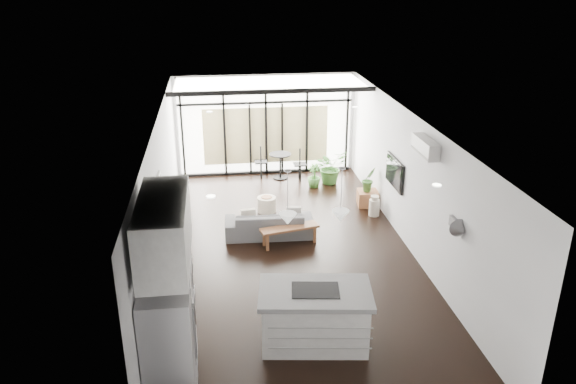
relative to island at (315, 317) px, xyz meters
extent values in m
cube|color=black|center=(0.02, 2.95, -0.47)|extent=(5.00, 10.00, 0.00)
cube|color=silver|center=(0.02, 2.95, 2.33)|extent=(5.00, 10.00, 0.00)
cube|color=silver|center=(-2.48, 2.95, 0.93)|extent=(0.02, 10.00, 2.80)
cube|color=silver|center=(2.52, 2.95, 0.93)|extent=(0.02, 10.00, 2.80)
cube|color=silver|center=(0.02, 7.95, 0.93)|extent=(5.00, 0.02, 2.80)
cube|color=silver|center=(0.02, -2.05, 0.93)|extent=(5.00, 0.02, 2.80)
cube|color=black|center=(0.02, 7.83, 0.93)|extent=(5.00, 0.20, 2.80)
cube|color=silver|center=(0.02, 6.95, 2.30)|extent=(4.70, 1.90, 0.06)
cube|color=beige|center=(0.02, 7.90, 0.63)|extent=(3.50, 0.02, 1.60)
cube|color=white|center=(0.00, 0.00, 0.00)|extent=(1.84, 1.24, 0.94)
cube|color=black|center=(0.00, 0.00, 0.48)|extent=(0.78, 0.57, 0.01)
cube|color=gray|center=(-2.14, -0.95, 0.38)|extent=(0.66, 0.82, 1.70)
cube|color=white|center=(-2.11, -0.20, 0.63)|extent=(0.57, 0.59, 2.19)
cube|color=white|center=(-2.10, -0.55, 1.88)|extent=(0.62, 1.75, 0.86)
cone|color=silver|center=(-0.38, 0.30, 1.55)|extent=(0.26, 0.26, 0.18)
cone|color=silver|center=(0.42, 0.30, 1.55)|extent=(0.26, 0.26, 0.18)
imported|color=#515154|center=(-0.32, 3.87, -0.09)|extent=(1.94, 0.64, 0.75)
cube|color=brown|center=(0.07, 3.38, -0.27)|extent=(1.29, 0.58, 0.40)
cylinder|color=beige|center=(-0.25, 5.16, -0.29)|extent=(0.50, 0.50, 0.36)
cube|color=brown|center=(2.27, 5.21, -0.28)|extent=(0.54, 0.54, 0.37)
imported|color=#396B2A|center=(1.66, 6.84, -0.11)|extent=(1.15, 1.20, 0.72)
imported|color=#396B2A|center=(1.17, 6.60, -0.29)|extent=(0.67, 0.73, 0.36)
imported|color=#396B2A|center=(2.27, 5.21, 0.04)|extent=(0.52, 0.69, 0.27)
cylinder|color=beige|center=(2.26, 4.58, -0.22)|extent=(0.28, 0.28, 0.50)
cube|color=black|center=(0.35, 7.37, -0.09)|extent=(1.68, 1.09, 0.75)
cube|color=black|center=(2.48, 3.95, 0.83)|extent=(0.05, 1.10, 0.65)
cube|color=silver|center=(2.40, 2.15, 1.98)|extent=(0.22, 0.90, 0.30)
cube|color=black|center=(-2.45, 2.45, 1.08)|extent=(0.04, 0.70, 0.90)
camera|label=1|loc=(-1.39, -7.21, 5.04)|focal=35.00mm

